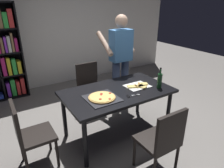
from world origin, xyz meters
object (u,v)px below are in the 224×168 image
chair_near_camera (163,139)px  kitchen_scissors (131,96)px  chair_left_end (28,132)px  pepperoni_pizza_on_tray (102,98)px  person_serving_pizza (120,58)px  chair_far_side (90,84)px  dining_table (117,95)px  wine_bottle (160,80)px

chair_near_camera → kitchen_scissors: chair_near_camera is taller
chair_left_end → pepperoni_pizza_on_tray: chair_left_end is taller
person_serving_pizza → chair_far_side: bearing=157.4°
chair_far_side → kitchen_scissors: size_ratio=4.54×
chair_near_camera → pepperoni_pizza_on_tray: chair_near_camera is taller
dining_table → kitchen_scissors: kitchen_scissors is taller
chair_left_end → person_serving_pizza: person_serving_pizza is taller
chair_near_camera → kitchen_scissors: (0.06, 0.69, 0.24)m
person_serving_pizza → kitchen_scissors: person_serving_pizza is taller
chair_left_end → person_serving_pizza: bearing=21.7°
chair_left_end → person_serving_pizza: size_ratio=0.51×
chair_far_side → kitchen_scissors: chair_far_side is taller
chair_far_side → pepperoni_pizza_on_tray: size_ratio=2.12×
chair_near_camera → kitchen_scissors: size_ratio=4.54×
pepperoni_pizza_on_tray → kitchen_scissors: pepperoni_pizza_on_tray is taller
wine_bottle → person_serving_pizza: bearing=93.2°
chair_left_end → wine_bottle: size_ratio=2.85×
dining_table → kitchen_scissors: bearing=-77.2°
dining_table → chair_near_camera: chair_near_camera is taller
pepperoni_pizza_on_tray → wine_bottle: 0.92m
pepperoni_pizza_on_tray → wine_bottle: (0.90, -0.14, 0.10)m
person_serving_pizza → dining_table: bearing=-126.4°
chair_left_end → person_serving_pizza: (1.80, 0.72, 0.49)m
chair_left_end → wine_bottle: (1.86, -0.24, 0.36)m
chair_far_side → chair_left_end: same height
pepperoni_pizza_on_tray → dining_table: bearing=18.9°
chair_far_side → kitchen_scissors: (0.06, -1.19, 0.24)m
kitchen_scissors → chair_near_camera: bearing=-94.8°
chair_left_end → kitchen_scissors: chair_left_end is taller
pepperoni_pizza_on_tray → kitchen_scissors: (0.38, -0.14, -0.01)m
chair_near_camera → wine_bottle: bearing=49.9°
chair_left_end → kitchen_scissors: 1.38m
chair_far_side → person_serving_pizza: person_serving_pizza is taller
chair_left_end → kitchen_scissors: size_ratio=4.54×
chair_near_camera → wine_bottle: (0.58, 0.69, 0.36)m
dining_table → chair_left_end: (-1.27, 0.00, -0.16)m
person_serving_pizza → pepperoni_pizza_on_tray: person_serving_pizza is taller
dining_table → chair_far_side: bearing=90.0°
chair_near_camera → chair_far_side: size_ratio=1.00×
dining_table → pepperoni_pizza_on_tray: 0.35m
chair_left_end → pepperoni_pizza_on_tray: 0.99m
kitchen_scissors → pepperoni_pizza_on_tray: bearing=159.3°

